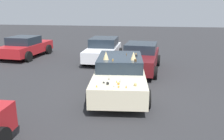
% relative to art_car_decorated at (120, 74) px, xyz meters
% --- Properties ---
extents(ground_plane, '(60.00, 60.00, 0.00)m').
position_rel_art_car_decorated_xyz_m(ground_plane, '(-0.08, -0.01, -0.72)').
color(ground_plane, '#2D2D30').
extents(art_car_decorated, '(4.81, 2.43, 1.69)m').
position_rel_art_car_decorated_xyz_m(art_car_decorated, '(0.00, 0.00, 0.00)').
color(art_car_decorated, beige).
rests_on(art_car_decorated, ground).
extents(parked_sedan_far_right, '(4.15, 2.32, 1.37)m').
position_rel_art_car_decorated_xyz_m(parked_sedan_far_right, '(5.51, 6.87, -0.03)').
color(parked_sedan_far_right, red).
rests_on(parked_sedan_far_right, ground).
extents(parked_sedan_row_back_center, '(4.11, 1.97, 1.39)m').
position_rel_art_car_decorated_xyz_m(parked_sedan_row_back_center, '(5.21, 1.64, -0.02)').
color(parked_sedan_row_back_center, white).
rests_on(parked_sedan_row_back_center, ground).
extents(parked_sedan_near_right, '(4.30, 2.23, 1.39)m').
position_rel_art_car_decorated_xyz_m(parked_sedan_near_right, '(3.34, -0.66, -0.03)').
color(parked_sedan_near_right, '#5B1419').
rests_on(parked_sedan_near_right, ground).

